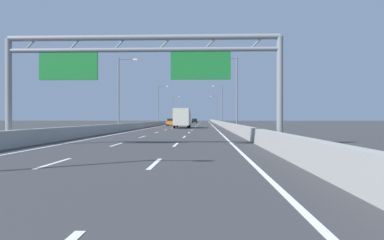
{
  "coord_description": "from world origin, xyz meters",
  "views": [
    {
      "loc": [
        3.56,
        0.03,
        1.61
      ],
      "look_at": [
        0.51,
        84.28,
        1.17
      ],
      "focal_mm": 33.32,
      "sensor_mm": 36.0,
      "label": 1
    }
  ],
  "objects": [
    {
      "name": "lane_dash_right_8",
      "position": [
        1.8,
        75.5,
        0.01
      ],
      "size": [
        0.16,
        3.0,
        0.01
      ],
      "primitive_type": "cube",
      "color": "white",
      "rests_on": "ground_plane"
    },
    {
      "name": "lane_dash_left_5",
      "position": [
        -1.8,
        48.5,
        0.01
      ],
      "size": [
        0.16,
        3.0,
        0.01
      ],
      "primitive_type": "cube",
      "color": "white",
      "rests_on": "ground_plane"
    },
    {
      "name": "lane_dash_right_9",
      "position": [
        1.8,
        84.5,
        0.01
      ],
      "size": [
        0.16,
        3.0,
        0.01
      ],
      "primitive_type": "cube",
      "color": "white",
      "rests_on": "ground_plane"
    },
    {
      "name": "lane_dash_left_1",
      "position": [
        -1.8,
        12.5,
        0.01
      ],
      "size": [
        0.16,
        3.0,
        0.01
      ],
      "primitive_type": "cube",
      "color": "white",
      "rests_on": "ground_plane"
    },
    {
      "name": "barrier_right",
      "position": [
        6.9,
        110.0,
        0.47
      ],
      "size": [
        0.45,
        220.0,
        0.95
      ],
      "color": "#9E9E99",
      "rests_on": "ground_plane"
    },
    {
      "name": "lane_dash_right_7",
      "position": [
        1.8,
        66.5,
        0.01
      ],
      "size": [
        0.16,
        3.0,
        0.01
      ],
      "primitive_type": "cube",
      "color": "white",
      "rests_on": "ground_plane"
    },
    {
      "name": "lane_dash_left_8",
      "position": [
        -1.8,
        75.5,
        0.01
      ],
      "size": [
        0.16,
        3.0,
        0.01
      ],
      "primitive_type": "cube",
      "color": "white",
      "rests_on": "ground_plane"
    },
    {
      "name": "lane_dash_right_3",
      "position": [
        1.8,
        30.5,
        0.01
      ],
      "size": [
        0.16,
        3.0,
        0.01
      ],
      "primitive_type": "cube",
      "color": "white",
      "rests_on": "ground_plane"
    },
    {
      "name": "lane_dash_right_12",
      "position": [
        1.8,
        111.5,
        0.01
      ],
      "size": [
        0.16,
        3.0,
        0.01
      ],
      "primitive_type": "cube",
      "color": "white",
      "rests_on": "ground_plane"
    },
    {
      "name": "lane_dash_right_11",
      "position": [
        1.8,
        102.5,
        0.01
      ],
      "size": [
        0.16,
        3.0,
        0.01
      ],
      "primitive_type": "cube",
      "color": "white",
      "rests_on": "ground_plane"
    },
    {
      "name": "silver_car",
      "position": [
        -3.81,
        108.15,
        0.72
      ],
      "size": [
        1.86,
        4.55,
        1.39
      ],
      "color": "#A8ADB2",
      "rests_on": "ground_plane"
    },
    {
      "name": "ground_plane",
      "position": [
        0.0,
        100.0,
        0.0
      ],
      "size": [
        260.0,
        260.0,
        0.0
      ],
      "primitive_type": "plane",
      "color": "#38383A"
    },
    {
      "name": "lane_dash_right_2",
      "position": [
        1.8,
        21.5,
        0.01
      ],
      "size": [
        0.16,
        3.0,
        0.01
      ],
      "primitive_type": "cube",
      "color": "white",
      "rests_on": "ground_plane"
    },
    {
      "name": "black_car",
      "position": [
        0.24,
        115.09,
        0.76
      ],
      "size": [
        1.74,
        4.25,
        1.49
      ],
      "color": "black",
      "rests_on": "ground_plane"
    },
    {
      "name": "lane_dash_right_4",
      "position": [
        1.8,
        39.5,
        0.01
      ],
      "size": [
        0.16,
        3.0,
        0.01
      ],
      "primitive_type": "cube",
      "color": "white",
      "rests_on": "ground_plane"
    },
    {
      "name": "lane_dash_left_14",
      "position": [
        -1.8,
        129.5,
        0.01
      ],
      "size": [
        0.16,
        3.0,
        0.01
      ],
      "primitive_type": "cube",
      "color": "white",
      "rests_on": "ground_plane"
    },
    {
      "name": "lane_dash_right_13",
      "position": [
        1.8,
        120.5,
        0.01
      ],
      "size": [
        0.16,
        3.0,
        0.01
      ],
      "primitive_type": "cube",
      "color": "white",
      "rests_on": "ground_plane"
    },
    {
      "name": "lane_dash_left_13",
      "position": [
        -1.8,
        120.5,
        0.01
      ],
      "size": [
        0.16,
        3.0,
        0.01
      ],
      "primitive_type": "cube",
      "color": "white",
      "rests_on": "ground_plane"
    },
    {
      "name": "white_car",
      "position": [
        -3.85,
        99.6,
        0.75
      ],
      "size": [
        1.77,
        4.21,
        1.46
      ],
      "color": "silver",
      "rests_on": "ground_plane"
    },
    {
      "name": "lane_dash_right_10",
      "position": [
        1.8,
        93.5,
        0.01
      ],
      "size": [
        0.16,
        3.0,
        0.01
      ],
      "primitive_type": "cube",
      "color": "white",
      "rests_on": "ground_plane"
    },
    {
      "name": "lane_dash_right_17",
      "position": [
        1.8,
        156.5,
        0.01
      ],
      "size": [
        0.16,
        3.0,
        0.01
      ],
      "primitive_type": "cube",
      "color": "white",
      "rests_on": "ground_plane"
    },
    {
      "name": "red_car",
      "position": [
        -3.8,
        124.15,
        0.78
      ],
      "size": [
        1.83,
        4.48,
        1.53
      ],
      "color": "red",
      "rests_on": "ground_plane"
    },
    {
      "name": "lane_dash_right_14",
      "position": [
        1.8,
        129.5,
        0.01
      ],
      "size": [
        0.16,
        3.0,
        0.01
      ],
      "primitive_type": "cube",
      "color": "white",
      "rests_on": "ground_plane"
    },
    {
      "name": "streetlamp_right_mid",
      "position": [
        7.47,
        46.11,
        5.4
      ],
      "size": [
        2.58,
        0.28,
        9.5
      ],
      "color": "slate",
      "rests_on": "ground_plane"
    },
    {
      "name": "lane_dash_left_11",
      "position": [
        -1.8,
        102.5,
        0.01
      ],
      "size": [
        0.16,
        3.0,
        0.01
      ],
      "primitive_type": "cube",
      "color": "white",
      "rests_on": "ground_plane"
    },
    {
      "name": "lane_dash_right_5",
      "position": [
        1.8,
        48.5,
        0.01
      ],
      "size": [
        0.16,
        3.0,
        0.01
      ],
      "primitive_type": "cube",
      "color": "white",
      "rests_on": "ground_plane"
    },
    {
      "name": "barrier_left",
      "position": [
        -6.9,
        110.0,
        0.47
      ],
      "size": [
        0.45,
        220.0,
        0.95
      ],
      "color": "#9E9E99",
      "rests_on": "ground_plane"
    },
    {
      "name": "lane_dash_left_3",
      "position": [
        -1.8,
        30.5,
        0.01
      ],
      "size": [
        0.16,
        3.0,
        0.01
      ],
      "primitive_type": "cube",
      "color": "white",
      "rests_on": "ground_plane"
    },
    {
      "name": "edge_line_left",
      "position": [
        -5.25,
        88.0,
        0.01
      ],
      "size": [
        0.16,
        176.0,
        0.01
      ],
      "primitive_type": "cube",
      "color": "white",
      "rests_on": "ground_plane"
    },
    {
      "name": "lane_dash_left_15",
      "position": [
        -1.8,
        138.5,
        0.01
      ],
      "size": [
        0.16,
        3.0,
        0.01
      ],
      "primitive_type": "cube",
      "color": "white",
      "rests_on": "ground_plane"
    },
    {
      "name": "streetlamp_right_far",
      "position": [
        7.47,
        85.12,
        5.4
      ],
      "size": [
        2.58,
        0.28,
        9.5
      ],
      "color": "slate",
      "rests_on": "ground_plane"
    },
    {
      "name": "sign_gantry",
      "position": [
        -0.11,
        20.18,
        4.8
      ],
      "size": [
        15.91,
        0.36,
        6.36
      ],
      "color": "gray",
      "rests_on": "ground_plane"
    },
    {
      "name": "lane_dash_right_16",
      "position": [
        1.8,
        147.5,
        0.01
      ],
      "size": [
        0.16,
        3.0,
        0.01
      ],
      "primitive_type": "cube",
      "color": "white",
      "rests_on": "ground_plane"
    },
    {
      "name": "lane_dash_left_7",
      "position": [
        -1.8,
        66.5,
        0.01
      ],
      "size": [
        0.16,
        3.0,
        0.01
      ],
      "primitive_type": "cube",
      "color": "white",
      "rests_on": "ground_plane"
    },
    {
      "name": "edge_line_right",
      "position": [
        5.25,
        88.0,
        0.01
      ],
      "size": [
        0.16,
        176.0,
        0.01
      ],
      "primitive_type": "cube",
      "color": "white",
      "rests_on": "ground_plane"
    },
    {
      "name": "lane_dash_right_6",
      "position": [
        1.8,
        57.5,
        0.01
      ],
      "size": [
        0.16,
        3.0,
        0.01
      ],
      "primitive_type": "cube",
      "color": "white",
      "rests_on": "ground_plane"
    },
    {
      "name": "lane_dash_left_4",
      "position": [
        -1.8,
        39.5,
        0.01
      ],
      "size": [
        0.16,
        3.0,
        0.01
      ],
      "primitive_type": "cube",
      "color": "white",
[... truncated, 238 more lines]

